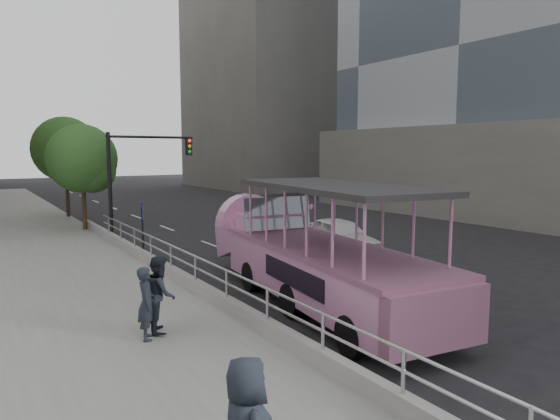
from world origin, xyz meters
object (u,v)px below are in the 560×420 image
object	(u,v)px
parking_sign	(142,225)
duck_boat	(308,256)
traffic_signal	(135,169)
pedestrian_near	(146,303)
car	(340,236)
pedestrian_mid	(160,294)
street_tree_near	(84,161)
street_tree_far	(67,152)

from	to	relation	value
parking_sign	duck_boat	bearing A→B (deg)	-68.32
traffic_signal	pedestrian_near	bearing A→B (deg)	-105.60
duck_boat	car	distance (m)	6.91
duck_boat	pedestrian_mid	world-z (taller)	duck_boat
parking_sign	street_tree_near	xyz separation A→B (m)	(-0.30, 8.57, 2.26)
parking_sign	traffic_signal	distance (m)	5.65
street_tree_near	car	bearing A→B (deg)	-53.07
pedestrian_near	pedestrian_mid	bearing A→B (deg)	-34.39
duck_boat	pedestrian_mid	size ratio (longest dim) A/B	6.20
street_tree_near	street_tree_far	xyz separation A→B (m)	(0.20, 6.00, 0.49)
pedestrian_mid	street_tree_far	bearing A→B (deg)	11.39
pedestrian_near	parking_sign	size ratio (longest dim) A/B	0.65
pedestrian_near	parking_sign	xyz separation A→B (m)	(2.43, 8.18, 0.47)
car	street_tree_far	xyz separation A→B (m)	(-7.87, 16.74, 3.55)
car	pedestrian_near	distance (m)	11.84
duck_boat	traffic_signal	bearing A→B (deg)	96.82
pedestrian_near	parking_sign	world-z (taller)	parking_sign
pedestrian_near	car	bearing A→B (deg)	-41.97
parking_sign	street_tree_far	bearing A→B (deg)	90.41
pedestrian_mid	street_tree_far	world-z (taller)	street_tree_far
pedestrian_near	parking_sign	bearing A→B (deg)	0.93
car	traffic_signal	size ratio (longest dim) A/B	0.86
pedestrian_mid	street_tree_far	distance (m)	22.73
pedestrian_near	traffic_signal	size ratio (longest dim) A/B	0.30
car	pedestrian_mid	size ratio (longest dim) A/B	2.59
duck_boat	pedestrian_near	world-z (taller)	duck_boat
car	pedestrian_near	size ratio (longest dim) A/B	2.81
car	pedestrian_mid	distance (m)	11.33
car	duck_boat	bearing A→B (deg)	-129.09
street_tree_near	pedestrian_mid	bearing A→B (deg)	-95.96
parking_sign	street_tree_far	xyz separation A→B (m)	(-0.10, 14.57, 2.75)
pedestrian_mid	parking_sign	bearing A→B (deg)	1.86
street_tree_far	pedestrian_mid	bearing A→B (deg)	-94.88
car	pedestrian_mid	bearing A→B (deg)	-141.96
parking_sign	pedestrian_near	bearing A→B (deg)	-106.54
duck_boat	pedestrian_mid	distance (m)	4.85
parking_sign	street_tree_far	size ratio (longest dim) A/B	0.38
car	street_tree_near	distance (m)	13.77
car	traffic_signal	xyz separation A→B (m)	(-6.47, 7.31, 2.74)
car	pedestrian_near	world-z (taller)	pedestrian_near
street_tree_far	traffic_signal	bearing A→B (deg)	-81.57
street_tree_near	street_tree_far	size ratio (longest dim) A/B	0.89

